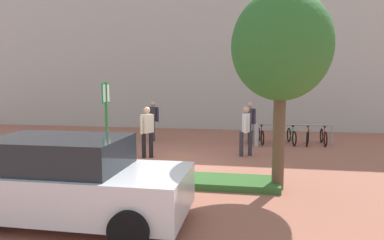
{
  "coord_description": "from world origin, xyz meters",
  "views": [
    {
      "loc": [
        2.57,
        -10.25,
        2.51
      ],
      "look_at": [
        0.42,
        2.14,
        1.14
      ],
      "focal_mm": 31.82,
      "sensor_mm": 36.0,
      "label": 1
    }
  ],
  "objects_px": {
    "person_casual_tan": "(147,129)",
    "car_white_hatch": "(67,180)",
    "tree_sidewalk": "(281,47)",
    "bike_rack_cluster": "(292,136)",
    "person_shirt_blue": "(246,128)",
    "parking_sign_post": "(106,117)",
    "person_suited_navy": "(153,118)",
    "bike_at_sign": "(106,165)",
    "bollard_steel": "(257,135)",
    "person_suited_dark": "(250,120)"
  },
  "relations": [
    {
      "from": "parking_sign_post",
      "to": "person_shirt_blue",
      "type": "distance_m",
      "value": 4.99
    },
    {
      "from": "bollard_steel",
      "to": "person_casual_tan",
      "type": "relative_size",
      "value": 0.52
    },
    {
      "from": "person_suited_navy",
      "to": "parking_sign_post",
      "type": "bearing_deg",
      "value": -84.94
    },
    {
      "from": "parking_sign_post",
      "to": "person_shirt_blue",
      "type": "relative_size",
      "value": 1.47
    },
    {
      "from": "tree_sidewalk",
      "to": "bike_rack_cluster",
      "type": "height_order",
      "value": "tree_sidewalk"
    },
    {
      "from": "bollard_steel",
      "to": "bike_at_sign",
      "type": "bearing_deg",
      "value": -127.33
    },
    {
      "from": "parking_sign_post",
      "to": "bike_rack_cluster",
      "type": "relative_size",
      "value": 0.79
    },
    {
      "from": "parking_sign_post",
      "to": "bollard_steel",
      "type": "distance_m",
      "value": 6.75
    },
    {
      "from": "person_suited_dark",
      "to": "person_suited_navy",
      "type": "bearing_deg",
      "value": 178.75
    },
    {
      "from": "person_suited_navy",
      "to": "person_shirt_blue",
      "type": "relative_size",
      "value": 1.0
    },
    {
      "from": "parking_sign_post",
      "to": "bike_at_sign",
      "type": "relative_size",
      "value": 1.51
    },
    {
      "from": "bike_at_sign",
      "to": "bike_rack_cluster",
      "type": "relative_size",
      "value": 0.52
    },
    {
      "from": "bike_at_sign",
      "to": "parking_sign_post",
      "type": "bearing_deg",
      "value": -53.56
    },
    {
      "from": "tree_sidewalk",
      "to": "person_shirt_blue",
      "type": "distance_m",
      "value": 4.34
    },
    {
      "from": "person_suited_navy",
      "to": "person_shirt_blue",
      "type": "bearing_deg",
      "value": -32.27
    },
    {
      "from": "bike_rack_cluster",
      "to": "person_suited_navy",
      "type": "bearing_deg",
      "value": -178.73
    },
    {
      "from": "parking_sign_post",
      "to": "car_white_hatch",
      "type": "distance_m",
      "value": 2.84
    },
    {
      "from": "person_casual_tan",
      "to": "parking_sign_post",
      "type": "bearing_deg",
      "value": -95.37
    },
    {
      "from": "tree_sidewalk",
      "to": "person_shirt_blue",
      "type": "xyz_separation_m",
      "value": [
        -0.81,
        3.56,
        -2.34
      ]
    },
    {
      "from": "parking_sign_post",
      "to": "bike_at_sign",
      "type": "distance_m",
      "value": 1.31
    },
    {
      "from": "bike_rack_cluster",
      "to": "person_suited_navy",
      "type": "xyz_separation_m",
      "value": [
        -5.88,
        -0.13,
        0.64
      ]
    },
    {
      "from": "tree_sidewalk",
      "to": "car_white_hatch",
      "type": "xyz_separation_m",
      "value": [
        -3.93,
        -2.59,
        -2.57
      ]
    },
    {
      "from": "person_suited_navy",
      "to": "person_shirt_blue",
      "type": "xyz_separation_m",
      "value": [
        4.05,
        -2.55,
        0.0
      ]
    },
    {
      "from": "person_suited_navy",
      "to": "person_casual_tan",
      "type": "bearing_deg",
      "value": -76.89
    },
    {
      "from": "bike_at_sign",
      "to": "bike_rack_cluster",
      "type": "height_order",
      "value": "bike_at_sign"
    },
    {
      "from": "person_shirt_blue",
      "to": "person_casual_tan",
      "type": "bearing_deg",
      "value": -165.89
    },
    {
      "from": "person_casual_tan",
      "to": "person_suited_dark",
      "type": "height_order",
      "value": "same"
    },
    {
      "from": "person_shirt_blue",
      "to": "person_casual_tan",
      "type": "relative_size",
      "value": 1.0
    },
    {
      "from": "tree_sidewalk",
      "to": "person_shirt_blue",
      "type": "bearing_deg",
      "value": 102.79
    },
    {
      "from": "person_casual_tan",
      "to": "car_white_hatch",
      "type": "relative_size",
      "value": 0.4
    },
    {
      "from": "bike_rack_cluster",
      "to": "person_suited_navy",
      "type": "distance_m",
      "value": 5.91
    },
    {
      "from": "bike_rack_cluster",
      "to": "bollard_steel",
      "type": "xyz_separation_m",
      "value": [
        -1.43,
        -0.81,
        0.1
      ]
    },
    {
      "from": "tree_sidewalk",
      "to": "person_suited_dark",
      "type": "bearing_deg",
      "value": 96.56
    },
    {
      "from": "person_suited_navy",
      "to": "person_casual_tan",
      "type": "distance_m",
      "value": 3.46
    },
    {
      "from": "person_shirt_blue",
      "to": "person_suited_navy",
      "type": "bearing_deg",
      "value": 147.73
    },
    {
      "from": "tree_sidewalk",
      "to": "person_shirt_blue",
      "type": "relative_size",
      "value": 2.68
    },
    {
      "from": "person_suited_dark",
      "to": "car_white_hatch",
      "type": "distance_m",
      "value": 9.2
    },
    {
      "from": "parking_sign_post",
      "to": "person_suited_navy",
      "type": "distance_m",
      "value": 6.1
    },
    {
      "from": "bollard_steel",
      "to": "person_suited_dark",
      "type": "xyz_separation_m",
      "value": [
        -0.28,
        0.58,
        0.53
      ]
    },
    {
      "from": "bike_at_sign",
      "to": "bike_rack_cluster",
      "type": "distance_m",
      "value": 8.13
    },
    {
      "from": "person_casual_tan",
      "to": "car_white_hatch",
      "type": "xyz_separation_m",
      "value": [
        0.14,
        -5.33,
        -0.23
      ]
    },
    {
      "from": "tree_sidewalk",
      "to": "parking_sign_post",
      "type": "distance_m",
      "value": 4.63
    },
    {
      "from": "parking_sign_post",
      "to": "car_white_hatch",
      "type": "relative_size",
      "value": 0.59
    },
    {
      "from": "tree_sidewalk",
      "to": "bike_rack_cluster",
      "type": "relative_size",
      "value": 1.44
    },
    {
      "from": "car_white_hatch",
      "to": "person_suited_navy",
      "type": "bearing_deg",
      "value": 96.09
    },
    {
      "from": "bike_rack_cluster",
      "to": "person_shirt_blue",
      "type": "relative_size",
      "value": 1.87
    },
    {
      "from": "bike_at_sign",
      "to": "person_shirt_blue",
      "type": "bearing_deg",
      "value": 43.07
    },
    {
      "from": "parking_sign_post",
      "to": "bike_rack_cluster",
      "type": "xyz_separation_m",
      "value": [
        5.34,
        6.17,
        -1.3
      ]
    },
    {
      "from": "car_white_hatch",
      "to": "person_casual_tan",
      "type": "bearing_deg",
      "value": 91.53
    },
    {
      "from": "parking_sign_post",
      "to": "person_casual_tan",
      "type": "xyz_separation_m",
      "value": [
        0.25,
        2.67,
        -0.67
      ]
    }
  ]
}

